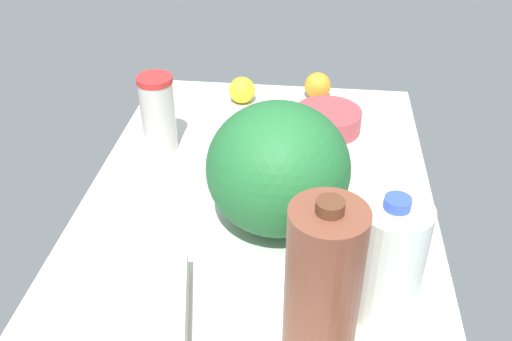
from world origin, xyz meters
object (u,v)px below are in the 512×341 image
Objects in this scene: milk_jug at (387,261)px; lemon_beside_bowl at (242,90)px; watermelon at (278,168)px; orange_far_back at (318,86)px; mixing_bowl at (328,120)px; egg_carton at (154,335)px; chocolate_milk_jug at (323,284)px; lime_by_jug at (409,207)px; tumbler_cup at (158,113)px.

lemon_beside_bowl is (73.48, 33.68, -7.50)cm from milk_jug.
watermelon is 3.76× the size of orange_far_back.
orange_far_back reaches higher than mixing_bowl.
egg_carton is (-12.34, 36.22, -8.05)cm from milk_jug.
mixing_bowl is 27.26cm from lemon_beside_bowl.
chocolate_milk_jug reaches higher than lemon_beside_bowl.
milk_jug is 4.08× the size of lime_by_jug.
tumbler_cup is (47.36, 50.42, -1.64)cm from milk_jug.
orange_far_back is (31.22, -37.76, -5.80)cm from tumbler_cup.
lemon_beside_bowl is (12.70, 24.10, 0.94)cm from mixing_bowl.
watermelon is at bearing 98.25° from lime_by_jug.
lemon_beside_bowl is (26.12, -16.74, -5.87)cm from tumbler_cup.
tumbler_cup is 3.24× the size of lime_by_jug.
lime_by_jug is (34.59, -17.73, -10.92)cm from chocolate_milk_jug.
tumbler_cup is 69.12cm from chocolate_milk_jug.
orange_far_back is at bearing 9.81° from mixing_bowl.
mixing_bowl is 0.59× the size of chocolate_milk_jug.
egg_carton is 1.69× the size of tumbler_cup.
mixing_bowl is 0.54× the size of egg_carton.
milk_jug is at bearing -138.17° from watermelon.
watermelon is at bearing -129.57° from tumbler_cup.
milk_jug is 1.38× the size of mixing_bowl.
tumbler_cup is at bearing 129.58° from orange_far_back.
mixing_bowl is 18.09cm from orange_far_back.
watermelon reaches higher than egg_carton.
mixing_bowl is 77.82cm from egg_carton.
watermelon is 41.49cm from mixing_bowl.
lime_by_jug is at bearing -110.50° from tumbler_cup.
chocolate_milk_jug is 3.97× the size of lemon_beside_bowl.
chocolate_milk_jug is 40.38cm from lime_by_jug.
milk_jug is at bearing -170.85° from orange_far_back.
lemon_beside_bowl reaches higher than egg_carton.
chocolate_milk_jug reaches higher than orange_far_back.
milk_jug is 79.94cm from orange_far_back.
lime_by_jug is at bearing -27.13° from chocolate_milk_jug.
tumbler_cup reaches higher than egg_carton.
mixing_bowl is 2.31× the size of orange_far_back.
watermelon reaches higher than mixing_bowl.
mixing_bowl is 43.52cm from tumbler_cup.
tumbler_cup is 49.34cm from orange_far_back.
tumbler_cup reaches higher than lemon_beside_bowl.
lemon_beside_bowl is 21.64cm from orange_far_back.
egg_carton is (-34.20, 16.65, -9.95)cm from watermelon.
milk_jug is at bearing -49.65° from chocolate_milk_jug.
lemon_beside_bowl is (82.31, 23.28, -10.16)cm from chocolate_milk_jug.
milk_jug is 39.10cm from egg_carton.
milk_jug is 62.11cm from mixing_bowl.
lime_by_jug is (3.90, -26.90, -10.16)cm from watermelon.
lime_by_jug is at bearing -15.88° from milk_jug.
watermelon is at bearing -164.70° from lemon_beside_bowl.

